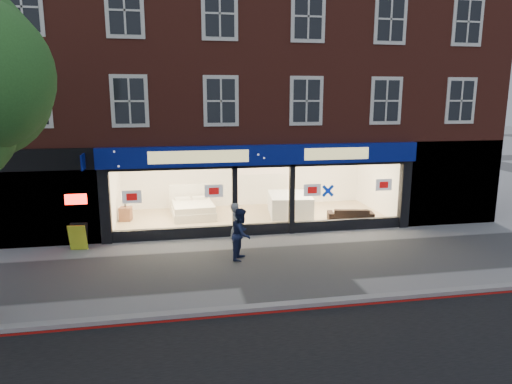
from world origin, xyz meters
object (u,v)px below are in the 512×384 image
object	(u,v)px
mattress_stack	(290,204)
a_board	(78,237)
display_bed	(193,208)
pedestrian_blue	(241,234)
pedestrian_grey	(236,227)
sofa	(350,214)

from	to	relation	value
mattress_stack	a_board	distance (m)	8.44
display_bed	pedestrian_blue	bearing A→B (deg)	-80.15
a_board	pedestrian_grey	xyz separation A→B (m)	(5.08, -1.01, 0.36)
a_board	mattress_stack	bearing A→B (deg)	27.15
mattress_stack	a_board	size ratio (longest dim) A/B	2.65
pedestrian_grey	mattress_stack	bearing A→B (deg)	-26.54
display_bed	sofa	bearing A→B (deg)	-20.65
a_board	pedestrian_blue	xyz separation A→B (m)	(5.13, -1.84, 0.36)
display_bed	pedestrian_blue	xyz separation A→B (m)	(1.25, -5.15, 0.38)
mattress_stack	pedestrian_grey	world-z (taller)	pedestrian_grey
display_bed	a_board	world-z (taller)	display_bed
sofa	pedestrian_grey	world-z (taller)	pedestrian_grey
display_bed	a_board	size ratio (longest dim) A/B	2.48
pedestrian_blue	sofa	bearing A→B (deg)	-32.26
display_bed	mattress_stack	xyz separation A→B (m)	(4.04, -0.37, 0.09)
display_bed	a_board	distance (m)	5.10
display_bed	pedestrian_grey	distance (m)	4.49
pedestrian_blue	display_bed	bearing A→B (deg)	37.47
a_board	sofa	bearing A→B (deg)	15.00
a_board	pedestrian_blue	bearing A→B (deg)	-12.96
a_board	pedestrian_blue	world-z (taller)	pedestrian_blue
sofa	pedestrian_blue	bearing A→B (deg)	45.95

